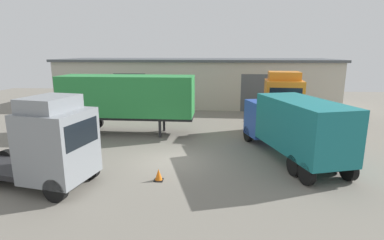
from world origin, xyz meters
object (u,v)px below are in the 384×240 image
object	(u,v)px
tractor_unit_orange	(282,103)
box_truck_blue	(293,125)
container_trailer_yellow	(127,97)
tractor_unit_grey	(48,146)
traffic_cone	(159,175)
gravel_pile	(46,111)

from	to	relation	value
tractor_unit_orange	box_truck_blue	size ratio (longest dim) A/B	0.82
container_trailer_yellow	tractor_unit_grey	bearing A→B (deg)	-95.11
box_truck_blue	traffic_cone	distance (m)	7.65
container_trailer_yellow	box_truck_blue	world-z (taller)	container_trailer_yellow
tractor_unit_orange	gravel_pile	size ratio (longest dim) A/B	1.51
container_trailer_yellow	traffic_cone	size ratio (longest dim) A/B	16.72
container_trailer_yellow	box_truck_blue	xyz separation A→B (m)	(10.35, -4.28, -0.71)
tractor_unit_grey	gravel_pile	size ratio (longest dim) A/B	1.59
container_trailer_yellow	tractor_unit_grey	size ratio (longest dim) A/B	1.32
gravel_pile	traffic_cone	xyz separation A→B (m)	(11.38, -10.34, -0.68)
container_trailer_yellow	gravel_pile	world-z (taller)	container_trailer_yellow
container_trailer_yellow	traffic_cone	world-z (taller)	container_trailer_yellow
box_truck_blue	tractor_unit_grey	bearing A→B (deg)	94.74
tractor_unit_grey	tractor_unit_orange	bearing A→B (deg)	51.71
box_truck_blue	gravel_pile	size ratio (longest dim) A/B	1.84
container_trailer_yellow	gravel_pile	xyz separation A→B (m)	(-7.65, 2.59, -1.66)
tractor_unit_grey	gravel_pile	xyz separation A→B (m)	(-6.88, 11.31, -0.91)
tractor_unit_orange	gravel_pile	xyz separation A→B (m)	(-18.59, 0.99, -1.11)
tractor_unit_orange	box_truck_blue	world-z (taller)	tractor_unit_orange
container_trailer_yellow	gravel_pile	bearing A→B (deg)	161.22
container_trailer_yellow	tractor_unit_orange	bearing A→B (deg)	8.21
traffic_cone	box_truck_blue	bearing A→B (deg)	27.67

